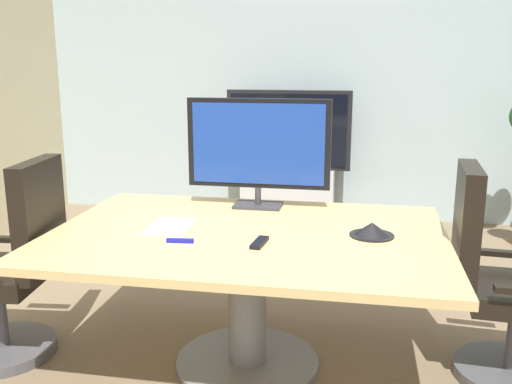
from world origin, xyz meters
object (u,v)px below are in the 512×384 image
(wall_display_unit, at_px, (288,179))
(conference_phone, at_px, (372,230))
(office_chair_left, at_px, (13,277))
(remote_control, at_px, (259,243))
(conference_table, at_px, (247,263))
(tv_monitor, at_px, (258,147))
(office_chair_right, at_px, (498,293))

(wall_display_unit, xyz_separation_m, conference_phone, (0.76, -2.70, 0.33))
(office_chair_left, xyz_separation_m, remote_control, (1.35, -0.06, 0.29))
(conference_table, height_order, wall_display_unit, wall_display_unit)
(remote_control, bearing_deg, tv_monitor, 106.53)
(remote_control, bearing_deg, conference_phone, 29.47)
(wall_display_unit, bearing_deg, office_chair_left, -111.17)
(remote_control, bearing_deg, wall_display_unit, 100.42)
(tv_monitor, relative_size, wall_display_unit, 0.64)
(conference_phone, distance_m, remote_control, 0.57)
(conference_table, xyz_separation_m, office_chair_right, (1.25, 0.12, -0.12))
(office_chair_right, distance_m, conference_phone, 0.71)
(office_chair_right, height_order, tv_monitor, tv_monitor)
(office_chair_left, relative_size, conference_phone, 4.95)
(office_chair_right, relative_size, tv_monitor, 1.30)
(office_chair_left, height_order, remote_control, office_chair_left)
(conference_phone, bearing_deg, wall_display_unit, 105.73)
(conference_table, xyz_separation_m, office_chair_left, (-1.25, -0.13, -0.12))
(office_chair_right, xyz_separation_m, remote_control, (-1.16, -0.30, 0.29))
(office_chair_left, height_order, office_chair_right, same)
(wall_display_unit, bearing_deg, office_chair_right, -62.08)
(office_chair_right, xyz_separation_m, wall_display_unit, (-1.39, 2.63, -0.01))
(office_chair_right, xyz_separation_m, tv_monitor, (-1.29, 0.40, 0.64))
(conference_table, distance_m, remote_control, 0.27)
(tv_monitor, xyz_separation_m, conference_phone, (0.66, -0.47, -0.33))
(office_chair_left, distance_m, office_chair_right, 2.52)
(tv_monitor, bearing_deg, conference_table, -86.05)
(office_chair_left, distance_m, tv_monitor, 1.52)
(office_chair_left, xyz_separation_m, tv_monitor, (1.22, 0.65, 0.64))
(conference_table, relative_size, conference_phone, 9.02)
(wall_display_unit, bearing_deg, conference_phone, -74.27)
(office_chair_left, distance_m, wall_display_unit, 3.08)
(conference_phone, bearing_deg, remote_control, -156.32)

